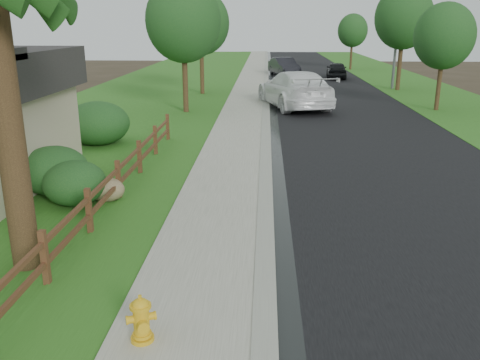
# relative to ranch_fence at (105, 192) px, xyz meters

# --- Properties ---
(road) EXTENTS (8.00, 90.00, 0.02)m
(road) POSITION_rel_ranch_fence_xyz_m (8.20, 28.60, -0.61)
(road) COLOR black
(road) RESTS_ON ground
(curb) EXTENTS (0.40, 90.00, 0.12)m
(curb) POSITION_rel_ranch_fence_xyz_m (4.00, 28.60, -0.56)
(curb) COLOR gray
(curb) RESTS_ON ground
(wet_gutter) EXTENTS (0.50, 90.00, 0.00)m
(wet_gutter) POSITION_rel_ranch_fence_xyz_m (4.35, 28.60, -0.60)
(wet_gutter) COLOR black
(wet_gutter) RESTS_ON road
(sidewalk) EXTENTS (2.20, 90.00, 0.10)m
(sidewalk) POSITION_rel_ranch_fence_xyz_m (2.70, 28.60, -0.57)
(sidewalk) COLOR gray
(sidewalk) RESTS_ON ground
(grass_strip) EXTENTS (1.60, 90.00, 0.06)m
(grass_strip) POSITION_rel_ranch_fence_xyz_m (0.80, 28.60, -0.59)
(grass_strip) COLOR #2C621C
(grass_strip) RESTS_ON ground
(lawn_near) EXTENTS (9.00, 90.00, 0.04)m
(lawn_near) POSITION_rel_ranch_fence_xyz_m (-4.40, 28.60, -0.60)
(lawn_near) COLOR #2C621C
(lawn_near) RESTS_ON ground
(verge_far) EXTENTS (6.00, 90.00, 0.04)m
(verge_far) POSITION_rel_ranch_fence_xyz_m (15.10, 28.60, -0.60)
(verge_far) COLOR #2C621C
(verge_far) RESTS_ON ground
(ranch_fence) EXTENTS (0.12, 16.92, 1.10)m
(ranch_fence) POSITION_rel_ranch_fence_xyz_m (0.00, 0.00, 0.00)
(ranch_fence) COLOR #52321B
(ranch_fence) RESTS_ON ground
(fire_hydrant) EXTENTS (0.49, 0.40, 0.76)m
(fire_hydrant) POSITION_rel_ranch_fence_xyz_m (2.17, -5.32, -0.17)
(fire_hydrant) COLOR gold
(fire_hydrant) RESTS_ON sidewalk
(white_suv) EXTENTS (4.61, 7.53, 2.04)m
(white_suv) POSITION_rel_ranch_fence_xyz_m (5.60, 17.18, 0.42)
(white_suv) COLOR white
(white_suv) RESTS_ON road
(dark_car_mid) EXTENTS (2.04, 4.25, 1.40)m
(dark_car_mid) POSITION_rel_ranch_fence_xyz_m (10.04, 32.98, 0.10)
(dark_car_mid) COLOR black
(dark_car_mid) RESTS_ON road
(dark_car_far) EXTENTS (2.95, 5.11, 1.59)m
(dark_car_far) POSITION_rel_ranch_fence_xyz_m (5.60, 35.12, 0.20)
(dark_car_far) COLOR black
(dark_car_far) RESTS_ON road
(streetlight) EXTENTS (2.20, 0.34, 9.50)m
(streetlight) POSITION_rel_ranch_fence_xyz_m (12.99, 26.00, 4.76)
(streetlight) COLOR slate
(streetlight) RESTS_ON ground
(boulder) EXTENTS (1.19, 1.03, 0.67)m
(boulder) POSITION_rel_ranch_fence_xyz_m (-0.30, 1.02, -0.28)
(boulder) COLOR olive
(boulder) RESTS_ON ground
(shrub_b) EXTENTS (2.56, 2.56, 1.35)m
(shrub_b) POSITION_rel_ranch_fence_xyz_m (-1.95, 1.62, 0.06)
(shrub_b) COLOR #17421C
(shrub_b) RESTS_ON ground
(shrub_c) EXTENTS (1.75, 1.75, 1.19)m
(shrub_c) POSITION_rel_ranch_fence_xyz_m (-1.03, 0.73, -0.02)
(shrub_c) COLOR #17421C
(shrub_c) RESTS_ON ground
(shrub_d) EXTENTS (2.60, 2.60, 1.71)m
(shrub_d) POSITION_rel_ranch_fence_xyz_m (-2.62, 7.60, 0.24)
(shrub_d) COLOR #17421C
(shrub_d) RESTS_ON ground
(tree_near_left) EXTENTS (3.87, 3.87, 6.85)m
(tree_near_left) POSITION_rel_ranch_fence_xyz_m (-0.30, 15.25, 4.09)
(tree_near_left) COLOR #332215
(tree_near_left) RESTS_ON ground
(tree_near_right) EXTENTS (3.16, 3.16, 5.69)m
(tree_near_right) POSITION_rel_ranch_fence_xyz_m (13.34, 16.50, 3.32)
(tree_near_right) COLOR #332215
(tree_near_right) RESTS_ON ground
(tree_mid_left) EXTENTS (3.71, 3.71, 6.63)m
(tree_mid_left) POSITION_rel_ranch_fence_xyz_m (-0.30, 22.56, 3.96)
(tree_mid_left) COLOR #332215
(tree_mid_left) RESTS_ON ground
(tree_mid_right) EXTENTS (3.93, 3.93, 7.13)m
(tree_mid_right) POSITION_rel_ranch_fence_xyz_m (13.34, 25.16, 4.34)
(tree_mid_right) COLOR #332215
(tree_mid_right) RESTS_ON ground
(tree_far_right) EXTENTS (2.98, 2.98, 5.50)m
(tree_far_right) POSITION_rel_ranch_fence_xyz_m (12.60, 41.68, 3.23)
(tree_far_right) COLOR #332215
(tree_far_right) RESTS_ON ground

